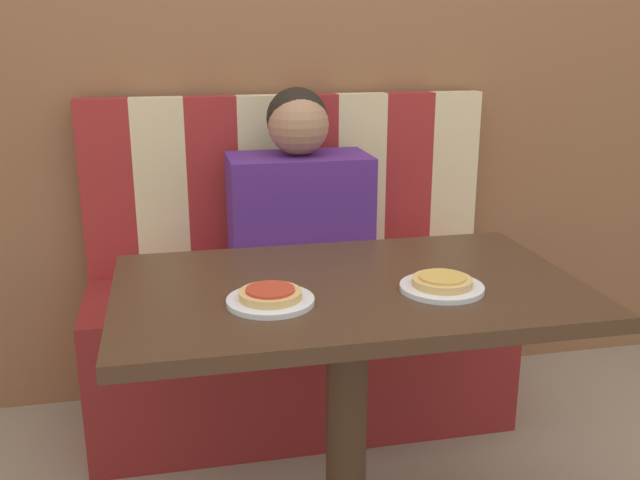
{
  "coord_description": "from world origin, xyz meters",
  "views": [
    {
      "loc": [
        -0.39,
        -1.49,
        1.26
      ],
      "look_at": [
        0.0,
        0.31,
        0.71
      ],
      "focal_mm": 40.0,
      "sensor_mm": 36.0,
      "label": 1
    }
  ],
  "objects_px": {
    "plate_left": "(270,301)",
    "pizza_left": "(270,294)",
    "plate_right": "(442,288)",
    "pizza_right": "(442,281)",
    "person": "(299,199)"
  },
  "relations": [
    {
      "from": "plate_right",
      "to": "person",
      "type": "bearing_deg",
      "value": 105.18
    },
    {
      "from": "plate_left",
      "to": "pizza_right",
      "type": "height_order",
      "value": "pizza_right"
    },
    {
      "from": "plate_left",
      "to": "pizza_left",
      "type": "xyz_separation_m",
      "value": [
        0.0,
        0.0,
        0.02
      ]
    },
    {
      "from": "plate_left",
      "to": "pizza_left",
      "type": "height_order",
      "value": "pizza_left"
    },
    {
      "from": "plate_right",
      "to": "pizza_left",
      "type": "distance_m",
      "value": 0.39
    },
    {
      "from": "plate_left",
      "to": "plate_right",
      "type": "xyz_separation_m",
      "value": [
        0.39,
        0.0,
        0.0
      ]
    },
    {
      "from": "plate_right",
      "to": "pizza_right",
      "type": "bearing_deg",
      "value": 0.0
    },
    {
      "from": "person",
      "to": "pizza_right",
      "type": "relative_size",
      "value": 4.6
    },
    {
      "from": "plate_right",
      "to": "pizza_left",
      "type": "bearing_deg",
      "value": 180.0
    },
    {
      "from": "plate_right",
      "to": "pizza_left",
      "type": "height_order",
      "value": "pizza_left"
    },
    {
      "from": "plate_left",
      "to": "pizza_left",
      "type": "bearing_deg",
      "value": 0.0
    },
    {
      "from": "person",
      "to": "pizza_right",
      "type": "xyz_separation_m",
      "value": [
        0.19,
        -0.71,
        -0.03
      ]
    },
    {
      "from": "plate_left",
      "to": "pizza_right",
      "type": "bearing_deg",
      "value": 0.0
    },
    {
      "from": "plate_right",
      "to": "pizza_right",
      "type": "height_order",
      "value": "pizza_right"
    },
    {
      "from": "plate_left",
      "to": "plate_right",
      "type": "distance_m",
      "value": 0.39
    }
  ]
}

